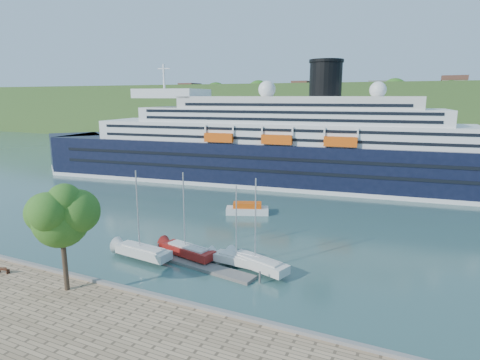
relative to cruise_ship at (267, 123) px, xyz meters
name	(u,v)px	position (x,y,z in m)	size (l,w,h in m)	color
ground	(105,292)	(4.47, -55.54, -13.27)	(400.00, 400.00, 0.00)	#2B4C48
far_hillside	(354,114)	(4.47, 89.46, -1.27)	(400.00, 50.00, 24.00)	#305120
quay_coping	(103,282)	(4.47, -55.74, -12.12)	(220.00, 0.50, 0.30)	slate
cruise_ship	(267,123)	(0.00, 0.00, 0.00)	(118.19, 17.21, 26.54)	black
park_bench	(3,269)	(-6.71, -58.25, -11.84)	(1.33, 0.54, 0.85)	#4E2716
promenade_tree	(62,233)	(2.22, -58.09, -6.63)	(6.81, 6.81, 11.28)	#225616
floating_pontoon	(192,263)	(8.84, -46.22, -13.09)	(16.22, 1.98, 0.36)	slate
sailboat_white_near	(142,219)	(2.89, -47.51, -8.12)	(7.98, 2.22, 10.31)	silver
sailboat_red	(188,219)	(7.54, -44.97, -8.27)	(7.74, 2.15, 10.00)	maroon
sailboat_white_far	(240,230)	(14.15, -44.60, -8.74)	(7.02, 1.95, 9.06)	silver
tender_launch	(247,208)	(6.33, -24.81, -12.30)	(7.01, 2.40, 1.94)	#E2500D
sailboat_extra	(259,229)	(16.55, -44.88, -8.24)	(7.79, 2.16, 10.06)	silver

